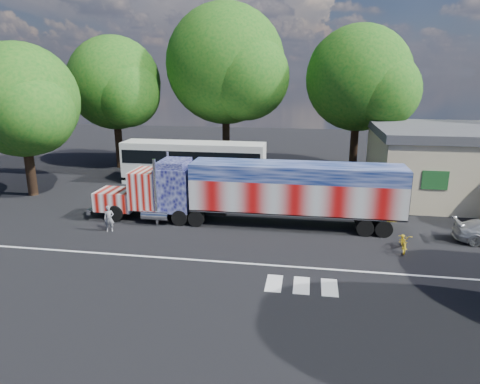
% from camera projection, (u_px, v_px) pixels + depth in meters
% --- Properties ---
extents(ground, '(100.00, 100.00, 0.00)m').
position_uv_depth(ground, '(231.00, 239.00, 23.81)').
color(ground, black).
extents(lane_markings, '(30.00, 2.67, 0.01)m').
position_uv_depth(lane_markings, '(253.00, 271.00, 19.96)').
color(lane_markings, silver).
rests_on(lane_markings, ground).
extents(semi_truck, '(19.16, 3.03, 4.09)m').
position_uv_depth(semi_truck, '(256.00, 191.00, 25.72)').
color(semi_truck, black).
rests_on(semi_truck, ground).
extents(coach_bus, '(11.83, 2.75, 3.44)m').
position_uv_depth(coach_bus, '(194.00, 162.00, 35.43)').
color(coach_bus, silver).
rests_on(coach_bus, ground).
extents(woman, '(0.66, 0.55, 1.55)m').
position_uv_depth(woman, '(109.00, 219.00, 24.81)').
color(woman, slate).
rests_on(woman, ground).
extents(bicycle, '(0.86, 1.94, 0.98)m').
position_uv_depth(bicycle, '(404.00, 241.00, 22.20)').
color(bicycle, gold).
rests_on(bicycle, ground).
extents(tree_ne_a, '(9.50, 9.04, 13.00)m').
position_uv_depth(tree_ne_a, '(361.00, 79.00, 36.79)').
color(tree_ne_a, black).
rests_on(tree_ne_a, ground).
extents(tree_n_mid, '(11.46, 10.92, 15.16)m').
position_uv_depth(tree_n_mid, '(227.00, 65.00, 39.31)').
color(tree_n_mid, black).
rests_on(tree_n_mid, ground).
extents(tree_nw_a, '(9.01, 8.58, 12.31)m').
position_uv_depth(tree_nw_a, '(116.00, 84.00, 39.83)').
color(tree_nw_a, black).
rests_on(tree_nw_a, ground).
extents(tree_w_a, '(8.51, 8.11, 11.10)m').
position_uv_depth(tree_w_a, '(22.00, 101.00, 30.54)').
color(tree_w_a, black).
rests_on(tree_w_a, ground).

